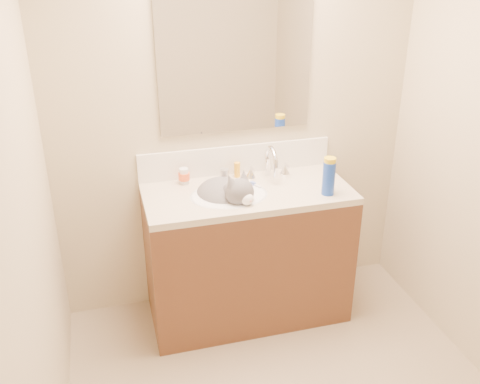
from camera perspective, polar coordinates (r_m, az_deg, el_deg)
room_shell at (r=2.00m, az=8.72°, el=4.97°), size 2.24×2.54×2.52m
vanity_cabinet at (r=3.30m, az=0.78°, el=-6.90°), size 1.20×0.55×0.82m
counter_slab at (r=3.10m, az=0.83°, el=-0.16°), size 1.20×0.55×0.04m
basin at (r=3.06m, az=-1.18°, el=-1.49°), size 0.45×0.36×0.14m
faucet at (r=3.22m, az=3.24°, el=2.92°), size 0.28×0.20×0.21m
cat at (r=3.06m, az=-1.55°, el=-0.54°), size 0.44×0.47×0.33m
backsplash at (r=3.28m, az=-0.43°, el=3.48°), size 1.20×0.02×0.18m
mirror at (r=3.11m, az=-0.47°, el=13.61°), size 0.90×0.02×0.80m
pill_bottle at (r=3.17m, az=-5.99°, el=1.70°), size 0.06×0.06×0.10m
pill_label at (r=3.17m, az=-5.99°, el=1.68°), size 0.08×0.08×0.04m
silver_jar at (r=3.23m, az=-1.66°, el=1.93°), size 0.05×0.05×0.06m
amber_bottle at (r=3.25m, az=-0.31°, el=2.39°), size 0.05×0.05×0.09m
toothbrush at (r=3.16m, az=1.40°, el=0.86°), size 0.07×0.12×0.01m
toothbrush_head at (r=3.16m, az=1.40°, el=0.93°), size 0.03×0.04×0.02m
spray_can at (r=3.05m, az=9.43°, el=1.45°), size 0.09×0.09×0.19m
spray_cap at (r=3.01m, az=9.57°, el=3.25°), size 0.08×0.08×0.04m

